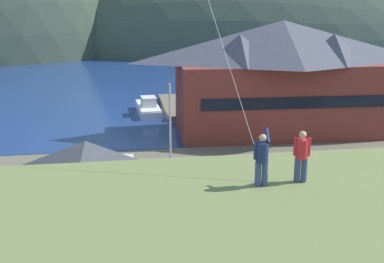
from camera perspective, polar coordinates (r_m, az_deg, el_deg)
name	(u,v)px	position (r m, az deg, el deg)	size (l,w,h in m)	color
ground_plane	(236,239)	(28.02, 5.21, -12.63)	(600.00, 600.00, 0.00)	#66604C
parking_lot_pad	(218,203)	(32.38, 3.06, -8.50)	(40.00, 20.00, 0.10)	gray
bay_water	(153,78)	(85.23, -4.60, 6.31)	(360.00, 84.00, 0.03)	navy
far_hill_center_saddle	(251,47)	(145.64, 7.06, 9.89)	(122.16, 71.89, 64.23)	#42513D
far_hill_far_shoulder	(284,48)	(144.72, 10.83, 9.71)	(90.18, 53.25, 80.53)	#2D3D33
harbor_lodge	(281,74)	(49.37, 10.56, 6.72)	(22.23, 10.82, 11.29)	brown
storage_shed_near_lot	(87,176)	(30.90, -12.32, -5.18)	(6.44, 5.66, 4.77)	beige
wharf_dock	(176,107)	(60.23, -1.96, 2.98)	(3.20, 13.50, 0.70)	#70604C
moored_boat_wharfside	(148,108)	(57.89, -5.21, 2.80)	(2.76, 7.61, 2.16)	silver
parked_car_front_row_silver	(308,171)	(36.33, 13.62, -4.52)	(4.29, 2.24, 1.82)	#B28923
parked_car_back_row_right	(286,222)	(27.95, 11.09, -10.50)	(4.35, 2.37, 1.82)	#9EA3A8
parked_car_corner_spot	(170,183)	(32.97, -2.61, -6.15)	(4.24, 2.12, 1.82)	red
parked_car_mid_row_center	(127,233)	(26.51, -7.75, -11.82)	(4.35, 2.36, 1.82)	#B28923
parking_light_pole	(170,124)	(35.86, -2.62, 0.87)	(0.24, 0.78, 7.11)	#ADADB2
person_kite_flyer	(262,158)	(15.53, 8.29, -3.11)	(0.57, 0.64, 1.86)	#384770
person_companion	(302,155)	(16.13, 12.87, -2.71)	(0.54, 0.40, 1.74)	#384770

